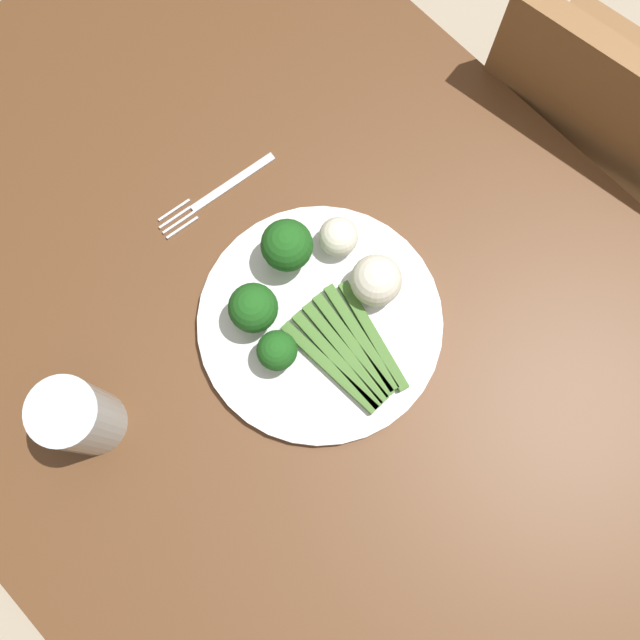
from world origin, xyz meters
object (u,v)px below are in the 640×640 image
broccoli_front (287,246)px  water_glass (79,417)px  dining_table (328,384)px  cauliflower_right (376,280)px  cauliflower_near_fork (338,237)px  fork (216,194)px  broccoli_near_center (277,351)px  chair (594,166)px  asparagus_bundle (350,351)px  plate (320,323)px  broccoli_outer_edge (253,308)px

broccoli_front → water_glass: water_glass is taller
dining_table → cauliflower_right: 0.19m
cauliflower_near_fork → cauliflower_right: size_ratio=0.78×
fork → cauliflower_right: bearing=110.8°
broccoli_near_center → dining_table: bearing=-147.4°
cauliflower_near_fork → cauliflower_right: cauliflower_right is taller
cauliflower_near_fork → chair: bearing=-106.0°
asparagus_bundle → fork: asparagus_bundle is taller
asparagus_bundle → cauliflower_right: size_ratio=2.52×
broccoli_front → water_glass: 0.29m
plate → broccoli_near_center: bearing=87.5°
cauliflower_right → water_glass: (0.11, 0.34, 0.01)m
plate → water_glass: bearing=70.7°
chair → cauliflower_right: 0.53m
cauliflower_right → water_glass: 0.35m
water_glass → cauliflower_right: bearing=-107.6°
broccoli_front → broccoli_outer_edge: broccoli_front is taller
dining_table → broccoli_near_center: 0.16m
cauliflower_near_fork → water_glass: size_ratio=0.40×
broccoli_front → broccoli_near_center: broccoli_front is taller
chair → broccoli_near_center: bearing=74.5°
chair → broccoli_near_center: 0.65m
plate → cauliflower_right: (-0.01, -0.07, 0.04)m
chair → broccoli_near_center: (0.08, 0.59, 0.27)m
cauliflower_near_fork → fork: (0.15, 0.06, -0.04)m
broccoli_near_center → fork: bearing=-22.1°
asparagus_bundle → water_glass: water_glass is taller
cauliflower_near_fork → fork: 0.17m
dining_table → cauliflower_near_fork: (0.10, -0.11, 0.14)m
fork → broccoli_outer_edge: bearing=72.4°
chair → broccoli_outer_edge: bearing=69.4°
broccoli_front → plate: bearing=162.2°
broccoli_outer_edge → cauliflower_near_fork: 0.13m
chair → broccoli_near_center: size_ratio=15.75×
plate → fork: (0.20, -0.02, -0.01)m
cauliflower_right → fork: bearing=13.6°
dining_table → cauliflower_right: cauliflower_right is taller
water_glass → broccoli_outer_edge: bearing=-100.1°
plate → fork: plate is taller
broccoli_near_center → water_glass: (0.09, 0.20, 0.01)m
plate → asparagus_bundle: (-0.05, 0.00, 0.01)m
asparagus_bundle → cauliflower_near_fork: bearing=-31.5°
chair → broccoli_outer_edge: 0.65m
chair → plate: 0.58m
broccoli_front → cauliflower_right: bearing=-153.8°
asparagus_bundle → broccoli_near_center: size_ratio=2.68×
asparagus_bundle → broccoli_outer_edge: (0.10, 0.05, 0.03)m
broccoli_near_center → fork: (0.20, -0.08, -0.04)m
plate → broccoli_front: size_ratio=3.89×
plate → asparagus_bundle: 0.05m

